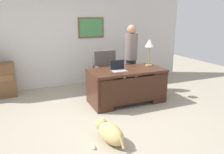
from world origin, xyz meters
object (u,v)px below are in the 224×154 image
object	(u,v)px
armchair	(107,74)
laptop	(119,68)
desk	(127,85)
dog_toy_bone	(93,146)
desk_lamp	(150,45)
person_standing	(131,57)
dog_lying	(110,132)

from	to	relation	value
armchair	laptop	distance (m)	0.99
armchair	desk	bearing A→B (deg)	-81.70
laptop	dog_toy_bone	world-z (taller)	laptop
desk	desk_lamp	bearing A→B (deg)	13.55
armchair	dog_toy_bone	world-z (taller)	armchair
desk	laptop	world-z (taller)	laptop
person_standing	laptop	size ratio (longest dim) A/B	5.39
laptop	dog_lying	bearing A→B (deg)	-119.55
desk	laptop	bearing A→B (deg)	-175.76
armchair	desk_lamp	xyz separation A→B (m)	(0.79, -0.75, 0.80)
desk	dog_lying	bearing A→B (deg)	-125.73
desk	desk_lamp	distance (m)	1.10
desk	person_standing	size ratio (longest dim) A/B	0.98
armchair	laptop	world-z (taller)	armchair
desk	person_standing	world-z (taller)	person_standing
desk_lamp	dog_toy_bone	xyz separation A→B (m)	(-1.98, -1.64, -1.26)
armchair	person_standing	world-z (taller)	person_standing
person_standing	desk_lamp	size ratio (longest dim) A/B	2.70
desk	dog_lying	world-z (taller)	desk
desk	dog_toy_bone	world-z (taller)	desk
person_standing	desk_lamp	distance (m)	0.75
armchair	person_standing	size ratio (longest dim) A/B	0.62
dog_toy_bone	dog_lying	bearing A→B (deg)	12.06
person_standing	dog_toy_bone	size ratio (longest dim) A/B	10.22
desk	person_standing	distance (m)	1.05
dog_lying	laptop	size ratio (longest dim) A/B	2.37
person_standing	desk_lamp	bearing A→B (deg)	-76.85
armchair	laptop	size ratio (longest dim) A/B	3.33
laptop	dog_toy_bone	distance (m)	2.00
person_standing	dog_lying	distance (m)	2.78
person_standing	dog_toy_bone	bearing A→B (deg)	-129.00
person_standing	dog_toy_bone	distance (m)	3.04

